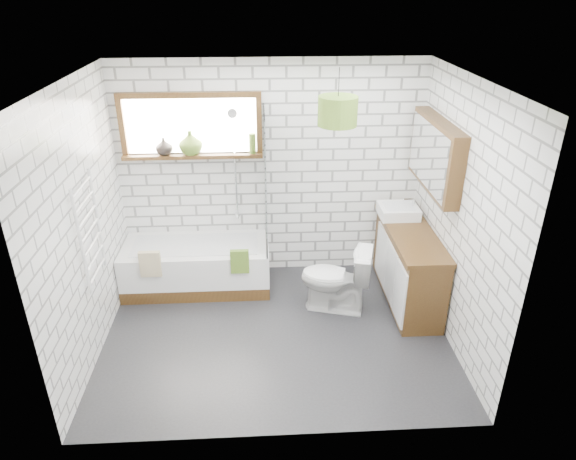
{
  "coord_description": "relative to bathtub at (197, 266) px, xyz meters",
  "views": [
    {
      "loc": [
        -0.12,
        -4.2,
        3.24
      ],
      "look_at": [
        0.13,
        0.25,
        1.03
      ],
      "focal_mm": 32.0,
      "sensor_mm": 36.0,
      "label": 1
    }
  ],
  "objects": [
    {
      "name": "floor",
      "position": [
        0.87,
        -0.94,
        -0.27
      ],
      "size": [
        3.4,
        2.6,
        0.01
      ],
      "primitive_type": "cube",
      "color": "black",
      "rests_on": "ground"
    },
    {
      "name": "ceiling",
      "position": [
        0.87,
        -0.94,
        2.24
      ],
      "size": [
        3.4,
        2.6,
        0.01
      ],
      "primitive_type": "cube",
      "color": "white",
      "rests_on": "ground"
    },
    {
      "name": "wall_back",
      "position": [
        0.87,
        0.37,
        0.98
      ],
      "size": [
        3.4,
        0.01,
        2.5
      ],
      "primitive_type": "cube",
      "color": "white",
      "rests_on": "ground"
    },
    {
      "name": "wall_front",
      "position": [
        0.87,
        -2.24,
        0.98
      ],
      "size": [
        3.4,
        0.01,
        2.5
      ],
      "primitive_type": "cube",
      "color": "white",
      "rests_on": "ground"
    },
    {
      "name": "wall_left",
      "position": [
        -0.83,
        -0.94,
        0.98
      ],
      "size": [
        0.01,
        2.6,
        2.5
      ],
      "primitive_type": "cube",
      "color": "white",
      "rests_on": "ground"
    },
    {
      "name": "wall_right",
      "position": [
        2.58,
        -0.94,
        0.98
      ],
      "size": [
        0.01,
        2.6,
        2.5
      ],
      "primitive_type": "cube",
      "color": "white",
      "rests_on": "ground"
    },
    {
      "name": "window",
      "position": [
        0.02,
        0.32,
        1.53
      ],
      "size": [
        1.52,
        0.16,
        0.68
      ],
      "primitive_type": "cube",
      "color": "#37220F",
      "rests_on": "wall_back"
    },
    {
      "name": "towel_radiator",
      "position": [
        -0.79,
        -0.94,
        0.93
      ],
      "size": [
        0.06,
        0.52,
        1.0
      ],
      "primitive_type": "cube",
      "color": "white",
      "rests_on": "wall_left"
    },
    {
      "name": "mirror_cabinet",
      "position": [
        2.49,
        -0.34,
        1.38
      ],
      "size": [
        0.16,
        1.2,
        0.7
      ],
      "primitive_type": "cube",
      "color": "#37220F",
      "rests_on": "wall_right"
    },
    {
      "name": "shower_riser",
      "position": [
        0.47,
        0.32,
        1.08
      ],
      "size": [
        0.02,
        0.02,
        1.3
      ],
      "primitive_type": "cylinder",
      "color": "silver",
      "rests_on": "wall_back"
    },
    {
      "name": "bathtub",
      "position": [
        0.0,
        0.0,
        0.0
      ],
      "size": [
        1.64,
        0.72,
        0.53
      ],
      "primitive_type": "cube",
      "color": "white",
      "rests_on": "floor"
    },
    {
      "name": "shower_screen",
      "position": [
        0.8,
        0.0,
        1.02
      ],
      "size": [
        0.02,
        0.72,
        1.5
      ],
      "primitive_type": "cube",
      "color": "white",
      "rests_on": "bathtub"
    },
    {
      "name": "towel_green",
      "position": [
        0.51,
        -0.36,
        0.25
      ],
      "size": [
        0.2,
        0.05,
        0.27
      ],
      "primitive_type": "cube",
      "color": "#4E7021",
      "rests_on": "bathtub"
    },
    {
      "name": "towel_beige",
      "position": [
        -0.44,
        -0.36,
        0.25
      ],
      "size": [
        0.22,
        0.06,
        0.29
      ],
      "primitive_type": "cube",
      "color": "tan",
      "rests_on": "bathtub"
    },
    {
      "name": "vanity",
      "position": [
        2.34,
        -0.37,
        0.15
      ],
      "size": [
        0.47,
        1.45,
        0.83
      ],
      "primitive_type": "cube",
      "color": "#37220F",
      "rests_on": "floor"
    },
    {
      "name": "basin",
      "position": [
        2.28,
        0.01,
        0.62
      ],
      "size": [
        0.42,
        0.37,
        0.12
      ],
      "primitive_type": "cube",
      "color": "white",
      "rests_on": "vanity"
    },
    {
      "name": "tap",
      "position": [
        2.44,
        0.01,
        0.69
      ],
      "size": [
        0.04,
        0.04,
        0.16
      ],
      "primitive_type": "cylinder",
      "rotation": [
        0.0,
        0.0,
        0.33
      ],
      "color": "silver",
      "rests_on": "vanity"
    },
    {
      "name": "toilet",
      "position": [
        1.51,
        -0.55,
        0.11
      ],
      "size": [
        0.6,
        0.82,
        0.74
      ],
      "primitive_type": "imported",
      "rotation": [
        0.0,
        0.0,
        -1.84
      ],
      "color": "white",
      "rests_on": "floor"
    },
    {
      "name": "vase_olive",
      "position": [
        0.0,
        0.29,
        1.35
      ],
      "size": [
        0.32,
        0.32,
        0.26
      ],
      "primitive_type": "imported",
      "rotation": [
        0.0,
        0.0,
        -0.32
      ],
      "color": "#547524",
      "rests_on": "window"
    },
    {
      "name": "vase_dark",
      "position": [
        -0.28,
        0.29,
        1.31
      ],
      "size": [
        0.24,
        0.24,
        0.19
      ],
      "primitive_type": "imported",
      "rotation": [
        0.0,
        0.0,
        0.41
      ],
      "color": "black",
      "rests_on": "window"
    },
    {
      "name": "bottle",
      "position": [
        0.67,
        0.29,
        1.32
      ],
      "size": [
        0.07,
        0.07,
        0.22
      ],
      "primitive_type": "cylinder",
      "rotation": [
        0.0,
        0.0,
        -0.0
      ],
      "color": "#547524",
      "rests_on": "window"
    },
    {
      "name": "pendant",
      "position": [
        1.49,
        -0.34,
        1.83
      ],
      "size": [
        0.38,
        0.38,
        0.28
      ],
      "primitive_type": "cylinder",
      "color": "#4E7021",
      "rests_on": "ceiling"
    }
  ]
}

